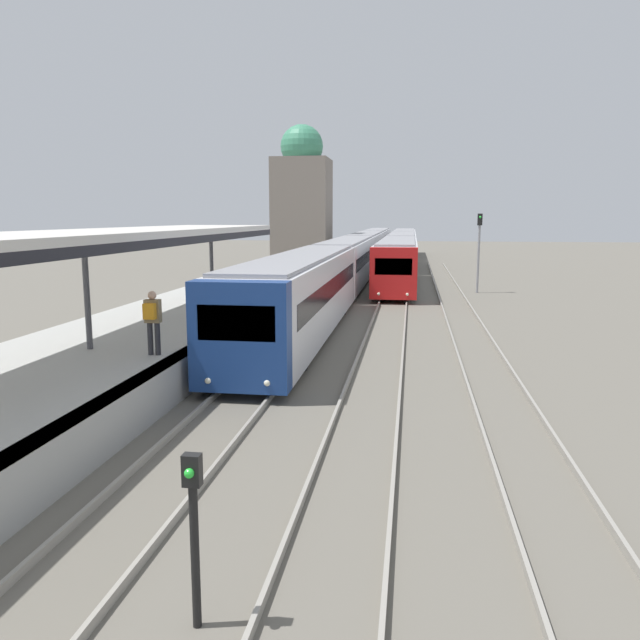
{
  "coord_description": "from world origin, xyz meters",
  "views": [
    {
      "loc": [
        4.18,
        -1.5,
        4.58
      ],
      "look_at": [
        1.62,
        15.91,
        1.67
      ],
      "focal_mm": 35.0,
      "sensor_mm": 36.0,
      "label": 1
    }
  ],
  "objects_px": {
    "person_on_platform": "(152,318)",
    "signal_mast_far": "(479,243)",
    "train_far": "(402,249)",
    "signal_post_near": "(194,523)",
    "train_near": "(359,253)"
  },
  "relations": [
    {
      "from": "signal_post_near",
      "to": "signal_mast_far",
      "type": "distance_m",
      "value": 33.37
    },
    {
      "from": "train_near",
      "to": "signal_mast_far",
      "type": "relative_size",
      "value": 14.56
    },
    {
      "from": "person_on_platform",
      "to": "signal_mast_far",
      "type": "xyz_separation_m",
      "value": [
        10.53,
        23.89,
        0.99
      ]
    },
    {
      "from": "person_on_platform",
      "to": "signal_post_near",
      "type": "xyz_separation_m",
      "value": [
        4.24,
        -8.84,
        -0.78
      ]
    },
    {
      "from": "person_on_platform",
      "to": "signal_post_near",
      "type": "relative_size",
      "value": 0.81
    },
    {
      "from": "train_near",
      "to": "signal_post_near",
      "type": "height_order",
      "value": "train_near"
    },
    {
      "from": "train_far",
      "to": "signal_mast_far",
      "type": "distance_m",
      "value": 19.52
    },
    {
      "from": "person_on_platform",
      "to": "train_far",
      "type": "xyz_separation_m",
      "value": [
        5.6,
        42.73,
        -0.3
      ]
    },
    {
      "from": "signal_post_near",
      "to": "signal_mast_far",
      "type": "relative_size",
      "value": 0.43
    },
    {
      "from": "person_on_platform",
      "to": "signal_mast_far",
      "type": "distance_m",
      "value": 26.12
    },
    {
      "from": "signal_post_near",
      "to": "signal_mast_far",
      "type": "bearing_deg",
      "value": 79.11
    },
    {
      "from": "train_near",
      "to": "signal_post_near",
      "type": "bearing_deg",
      "value": -87.51
    },
    {
      "from": "train_far",
      "to": "train_near",
      "type": "bearing_deg",
      "value": -111.01
    },
    {
      "from": "train_near",
      "to": "train_far",
      "type": "xyz_separation_m",
      "value": [
        3.24,
        8.43,
        -0.01
      ]
    },
    {
      "from": "person_on_platform",
      "to": "signal_post_near",
      "type": "bearing_deg",
      "value": -64.36
    }
  ]
}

